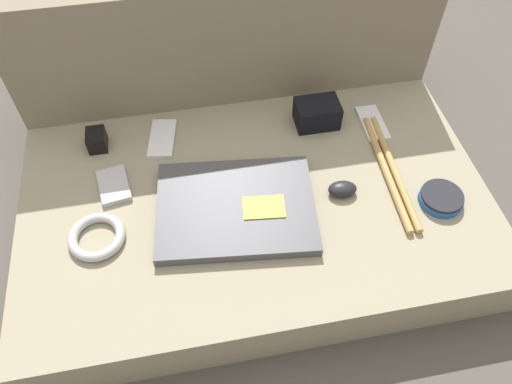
% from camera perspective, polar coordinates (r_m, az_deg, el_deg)
% --- Properties ---
extents(ground_plane, '(8.00, 8.00, 0.00)m').
position_cam_1_polar(ground_plane, '(1.22, 0.00, -4.07)').
color(ground_plane, '#4C4742').
extents(couch_seat, '(1.05, 0.63, 0.12)m').
position_cam_1_polar(couch_seat, '(1.17, 0.00, -2.42)').
color(couch_seat, gray).
rests_on(couch_seat, ground_plane).
extents(couch_backrest, '(1.05, 0.20, 0.44)m').
position_cam_1_polar(couch_backrest, '(1.35, -3.43, 16.05)').
color(couch_backrest, '#7F705B').
rests_on(couch_backrest, ground_plane).
extents(laptop, '(0.37, 0.29, 0.03)m').
position_cam_1_polar(laptop, '(1.09, -2.30, -1.80)').
color(laptop, '#47474C').
rests_on(laptop, couch_seat).
extents(computer_mouse, '(0.07, 0.05, 0.03)m').
position_cam_1_polar(computer_mouse, '(1.13, 9.85, 0.34)').
color(computer_mouse, black).
rests_on(computer_mouse, couch_seat).
extents(speaker_puck, '(0.10, 0.10, 0.02)m').
position_cam_1_polar(speaker_puck, '(1.18, 20.40, -0.66)').
color(speaker_puck, '#1E569E').
rests_on(speaker_puck, couch_seat).
extents(phone_silver, '(0.06, 0.12, 0.01)m').
position_cam_1_polar(phone_silver, '(1.30, 13.16, 7.65)').
color(phone_silver, silver).
rests_on(phone_silver, couch_seat).
extents(phone_black, '(0.08, 0.11, 0.01)m').
position_cam_1_polar(phone_black, '(1.18, -15.94, 0.72)').
color(phone_black, '#B7B7BC').
rests_on(phone_black, couch_seat).
extents(phone_small, '(0.08, 0.13, 0.01)m').
position_cam_1_polar(phone_small, '(1.25, -10.67, 6.00)').
color(phone_small, silver).
rests_on(phone_small, couch_seat).
extents(camera_pouch, '(0.11, 0.08, 0.06)m').
position_cam_1_polar(camera_pouch, '(1.27, 6.99, 8.91)').
color(camera_pouch, black).
rests_on(camera_pouch, couch_seat).
extents(charger_brick, '(0.04, 0.06, 0.05)m').
position_cam_1_polar(charger_brick, '(1.26, -17.74, 5.70)').
color(charger_brick, black).
rests_on(charger_brick, couch_seat).
extents(cable_coil, '(0.12, 0.12, 0.02)m').
position_cam_1_polar(cable_coil, '(1.10, -17.74, -4.90)').
color(cable_coil, '#B2B2B7').
rests_on(cable_coil, couch_seat).
extents(drumstick_pair, '(0.05, 0.35, 0.02)m').
position_cam_1_polar(drumstick_pair, '(1.20, 15.09, 2.36)').
color(drumstick_pair, tan).
rests_on(drumstick_pair, couch_seat).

